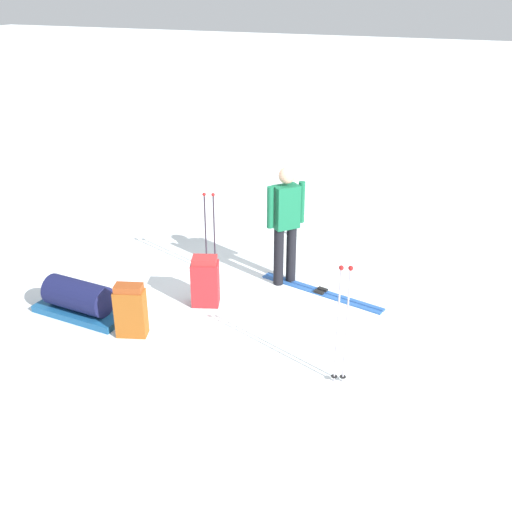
{
  "coord_description": "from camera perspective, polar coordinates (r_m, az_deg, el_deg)",
  "views": [
    {
      "loc": [
        -2.61,
        6.59,
        3.99
      ],
      "look_at": [
        0.0,
        0.0,
        0.7
      ],
      "focal_mm": 42.42,
      "sensor_mm": 36.0,
      "label": 1
    }
  ],
  "objects": [
    {
      "name": "ski_poles_planted_far",
      "position": [
        6.33,
        8.15,
        -5.99
      ],
      "size": [
        0.16,
        0.1,
        1.39
      ],
      "color": "#B7AFBB",
      "rests_on": "ground_plane"
    },
    {
      "name": "thermos_bottle",
      "position": [
        10.2,
        3.61,
        2.6
      ],
      "size": [
        0.07,
        0.07,
        0.26
      ],
      "primitive_type": "cylinder",
      "color": "#246934",
      "rests_on": "ground_plane"
    },
    {
      "name": "skier_standing",
      "position": [
        8.29,
        2.82,
        3.39
      ],
      "size": [
        0.41,
        0.44,
        1.7
      ],
      "color": "black",
      "rests_on": "ground_plane"
    },
    {
      "name": "backpack_bright",
      "position": [
        7.99,
        -4.81,
        -2.41
      ],
      "size": [
        0.42,
        0.36,
        0.69
      ],
      "color": "maroon",
      "rests_on": "ground_plane"
    },
    {
      "name": "gear_sled",
      "position": [
        8.08,
        -16.39,
        -3.98
      ],
      "size": [
        1.28,
        0.55,
        0.49
      ],
      "color": "#1A5589",
      "rests_on": "ground_plane"
    },
    {
      "name": "ground_plane",
      "position": [
        8.14,
        -0.0,
        -4.48
      ],
      "size": [
        80.0,
        80.0,
        0.0
      ],
      "primitive_type": "plane",
      "color": "white"
    },
    {
      "name": "ski_pair_near",
      "position": [
        8.44,
        6.12,
        -3.4
      ],
      "size": [
        1.85,
        0.61,
        0.05
      ],
      "color": "#2959A6",
      "rests_on": "ground_plane"
    },
    {
      "name": "backpack_large_dark",
      "position": [
        7.45,
        -11.74,
        -5.08
      ],
      "size": [
        0.41,
        0.3,
        0.68
      ],
      "color": "#924C18",
      "rests_on": "ground_plane"
    },
    {
      "name": "ski_poles_planted_near",
      "position": [
        8.73,
        -4.38,
        2.58
      ],
      "size": [
        0.19,
        0.11,
        1.23
      ],
      "color": "black",
      "rests_on": "ground_plane"
    }
  ]
}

